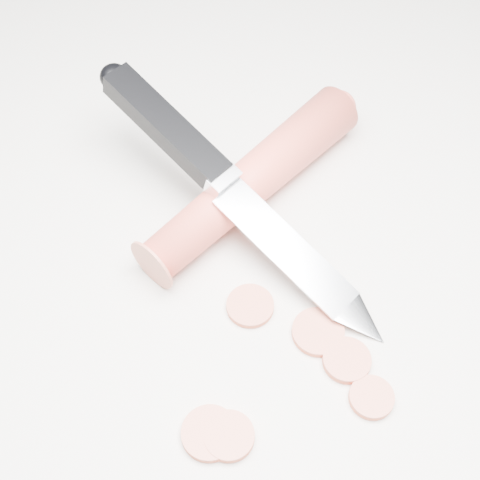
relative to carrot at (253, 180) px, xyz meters
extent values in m
plane|color=silver|center=(-0.01, -0.11, -0.02)|extent=(2.40, 2.40, 0.00)
cylinder|color=#E24738|center=(0.00, 0.00, 0.00)|extent=(0.19, 0.15, 0.04)
cylinder|color=#CA6049|center=(-0.05, -0.18, -0.02)|extent=(0.03, 0.03, 0.01)
cylinder|color=#CA6049|center=(-0.07, -0.18, -0.02)|extent=(0.04, 0.04, 0.01)
cylinder|color=#CA6049|center=(0.02, -0.12, -0.02)|extent=(0.04, 0.04, 0.01)
cylinder|color=#CA6049|center=(0.04, -0.18, -0.02)|extent=(0.03, 0.03, 0.01)
cylinder|color=#CA6049|center=(0.03, -0.15, -0.02)|extent=(0.03, 0.03, 0.01)
cylinder|color=#CA6049|center=(-0.02, -0.10, -0.02)|extent=(0.03, 0.03, 0.01)
camera|label=1|loc=(-0.07, -0.31, 0.39)|focal=50.00mm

